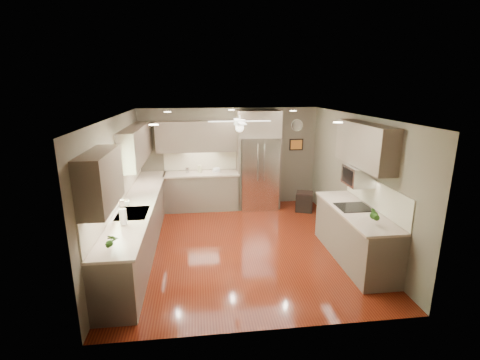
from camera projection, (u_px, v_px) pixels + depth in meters
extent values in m
plane|color=#481309|center=(241.00, 245.00, 6.84)|extent=(5.00, 5.00, 0.00)
plane|color=white|center=(242.00, 116.00, 6.19)|extent=(5.00, 5.00, 0.00)
plane|color=#5E5747|center=(229.00, 157.00, 8.91)|extent=(4.50, 0.00, 4.50)
plane|color=#5E5747|center=(268.00, 240.00, 4.12)|extent=(4.50, 0.00, 4.50)
plane|color=#5E5747|center=(118.00, 188.00, 6.25)|extent=(0.00, 5.00, 5.00)
plane|color=#5E5747|center=(356.00, 180.00, 6.78)|extent=(0.00, 5.00, 5.00)
cylinder|color=silver|center=(187.00, 170.00, 8.58)|extent=(0.11, 0.11, 0.14)
cylinder|color=#B5B488|center=(200.00, 169.00, 8.64)|extent=(0.14, 0.14, 0.18)
imported|color=white|center=(127.00, 202.00, 6.14)|extent=(0.10, 0.10, 0.18)
imported|color=#285618|center=(111.00, 241.00, 4.48)|extent=(0.16, 0.11, 0.30)
imported|color=#285618|center=(375.00, 215.00, 5.39)|extent=(0.18, 0.15, 0.30)
imported|color=#B5B488|center=(216.00, 171.00, 8.64)|extent=(0.24, 0.24, 0.05)
cube|color=brown|center=(139.00, 225.00, 6.63)|extent=(0.60, 4.70, 0.90)
cube|color=beige|center=(138.00, 202.00, 6.51)|extent=(0.65, 4.70, 0.04)
cube|color=beige|center=(120.00, 188.00, 6.40)|extent=(0.02, 4.70, 0.50)
cube|color=brown|center=(202.00, 192.00, 8.74)|extent=(1.85, 0.60, 0.90)
cube|color=beige|center=(201.00, 174.00, 8.61)|extent=(1.85, 0.65, 0.04)
cube|color=beige|center=(201.00, 160.00, 8.82)|extent=(1.85, 0.02, 0.50)
cube|color=brown|center=(101.00, 180.00, 4.58)|extent=(0.33, 1.20, 0.75)
cube|color=brown|center=(136.00, 144.00, 7.36)|extent=(0.33, 2.40, 0.75)
cube|color=brown|center=(200.00, 136.00, 8.51)|extent=(2.15, 0.33, 0.75)
cube|color=brown|center=(365.00, 145.00, 6.03)|extent=(0.33, 1.70, 0.75)
cube|color=#BFF2B2|center=(110.00, 179.00, 5.69)|extent=(0.01, 1.00, 0.80)
cube|color=#985529|center=(109.00, 153.00, 5.58)|extent=(0.05, 1.12, 0.06)
cube|color=#985529|center=(114.00, 204.00, 5.81)|extent=(0.05, 1.12, 0.06)
cube|color=#985529|center=(104.00, 188.00, 5.19)|extent=(0.05, 0.06, 0.80)
cube|color=#985529|center=(119.00, 171.00, 6.20)|extent=(0.05, 0.06, 0.80)
cube|color=silver|center=(133.00, 214.00, 5.89)|extent=(0.50, 0.70, 0.03)
cube|color=#262626|center=(133.00, 216.00, 5.90)|extent=(0.44, 0.62, 0.05)
cylinder|color=silver|center=(120.00, 207.00, 5.83)|extent=(0.02, 0.02, 0.24)
cylinder|color=silver|center=(123.00, 200.00, 5.81)|extent=(0.16, 0.02, 0.02)
cube|color=silver|center=(258.00, 173.00, 8.73)|extent=(0.92, 0.72, 1.82)
cube|color=black|center=(261.00, 186.00, 8.47)|extent=(0.88, 0.02, 0.02)
cube|color=black|center=(261.00, 162.00, 8.31)|extent=(0.01, 0.02, 1.00)
cylinder|color=silver|center=(258.00, 163.00, 8.27)|extent=(0.02, 0.02, 0.90)
cylinder|color=silver|center=(265.00, 163.00, 8.29)|extent=(0.02, 0.02, 0.90)
cube|color=brown|center=(259.00, 124.00, 8.47)|extent=(1.04, 0.60, 0.63)
cube|color=brown|center=(238.00, 173.00, 8.73)|extent=(0.06, 0.60, 1.82)
cube|color=brown|center=(277.00, 172.00, 8.85)|extent=(0.06, 0.60, 1.82)
cube|color=brown|center=(354.00, 235.00, 6.18)|extent=(0.65, 2.20, 0.90)
cube|color=beige|center=(356.00, 211.00, 6.06)|extent=(0.70, 2.20, 0.04)
cube|color=beige|center=(375.00, 195.00, 6.02)|extent=(0.02, 2.20, 0.50)
cube|color=black|center=(353.00, 207.00, 6.15)|extent=(0.56, 0.52, 0.01)
cube|color=silver|center=(359.00, 176.00, 6.17)|extent=(0.42, 0.55, 0.34)
cube|color=black|center=(347.00, 176.00, 6.14)|extent=(0.02, 0.40, 0.26)
cylinder|color=white|center=(240.00, 117.00, 6.48)|extent=(0.03, 0.03, 0.08)
cylinder|color=white|center=(240.00, 122.00, 6.51)|extent=(0.22, 0.22, 0.10)
sphere|color=white|center=(240.00, 128.00, 6.54)|extent=(0.16, 0.16, 0.16)
cube|color=white|center=(258.00, 121.00, 6.55)|extent=(0.48, 0.11, 0.01)
cube|color=white|center=(237.00, 120.00, 6.84)|extent=(0.11, 0.48, 0.01)
cube|color=white|center=(221.00, 122.00, 6.46)|extent=(0.48, 0.11, 0.01)
cube|color=white|center=(242.00, 123.00, 6.17)|extent=(0.11, 0.48, 0.01)
cylinder|color=white|center=(168.00, 112.00, 7.27)|extent=(0.14, 0.14, 0.01)
cylinder|color=white|center=(293.00, 111.00, 7.59)|extent=(0.14, 0.14, 0.01)
cylinder|color=white|center=(154.00, 125.00, 4.87)|extent=(0.14, 0.14, 0.01)
cylinder|color=white|center=(338.00, 122.00, 5.19)|extent=(0.14, 0.14, 0.01)
cylinder|color=white|center=(232.00, 110.00, 7.91)|extent=(0.14, 0.14, 0.01)
cylinder|color=white|center=(297.00, 125.00, 8.89)|extent=(0.30, 0.03, 0.30)
cylinder|color=silver|center=(297.00, 125.00, 8.88)|extent=(0.29, 0.00, 0.29)
cube|color=black|center=(296.00, 145.00, 9.02)|extent=(0.36, 0.03, 0.30)
cube|color=orange|center=(296.00, 145.00, 9.00)|extent=(0.30, 0.01, 0.24)
cube|color=black|center=(304.00, 202.00, 8.66)|extent=(0.52, 0.52, 0.46)
cube|color=black|center=(305.00, 193.00, 8.60)|extent=(0.50, 0.50, 0.03)
cylinder|color=white|center=(123.00, 217.00, 5.33)|extent=(0.11, 0.11, 0.25)
cylinder|color=silver|center=(123.00, 216.00, 5.33)|extent=(0.02, 0.02, 0.27)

